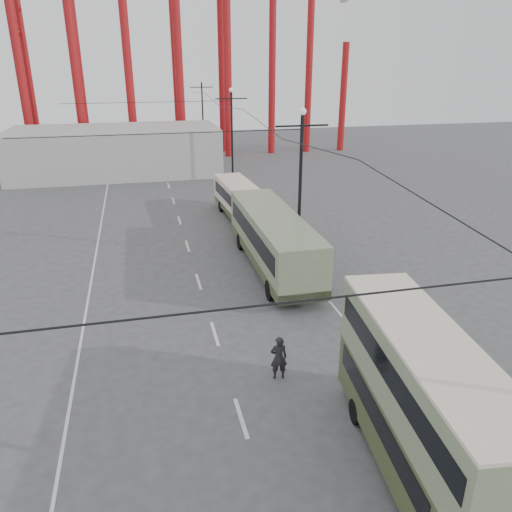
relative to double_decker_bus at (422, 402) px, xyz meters
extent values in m
plane|color=#47484A|center=(-3.58, -0.28, -2.67)|extent=(160.00, 160.00, 0.00)
cube|color=silver|center=(-4.58, 18.72, -2.66)|extent=(0.15, 82.00, 0.01)
cube|color=silver|center=(1.82, 19.72, -2.66)|extent=(0.12, 120.00, 0.01)
cube|color=silver|center=(-10.58, 19.72, -2.66)|extent=(0.12, 120.00, 0.01)
cylinder|color=black|center=(2.02, 17.72, 1.83)|extent=(0.20, 0.20, 9.00)
cylinder|color=black|center=(2.02, 17.72, -2.42)|extent=(0.44, 0.44, 0.50)
cube|color=black|center=(2.02, 17.72, 5.63)|extent=(3.20, 0.10, 0.10)
sphere|color=white|center=(2.02, 17.72, 6.43)|extent=(0.44, 0.44, 0.44)
cylinder|color=black|center=(2.02, 39.72, 1.83)|extent=(0.20, 0.20, 9.00)
cylinder|color=black|center=(2.02, 39.72, -2.42)|extent=(0.44, 0.44, 0.50)
cube|color=black|center=(2.02, 39.72, 5.63)|extent=(3.20, 0.10, 0.10)
sphere|color=white|center=(2.02, 39.72, 6.43)|extent=(0.44, 0.44, 0.44)
cylinder|color=black|center=(2.02, 61.72, 1.83)|extent=(0.20, 0.20, 9.00)
cylinder|color=black|center=(2.02, 61.72, -2.42)|extent=(0.44, 0.44, 0.50)
cube|color=black|center=(2.02, 61.72, 5.63)|extent=(3.20, 0.10, 0.10)
sphere|color=white|center=(2.02, 61.72, 6.43)|extent=(0.44, 0.44, 0.44)
cylinder|color=maroon|center=(-19.58, 54.72, 10.83)|extent=(1.00, 1.00, 27.00)
cylinder|color=maroon|center=(-19.58, 58.72, 10.83)|extent=(1.00, 1.00, 27.00)
cylinder|color=maroon|center=(-13.58, 54.72, 15.33)|extent=(1.00, 1.00, 36.00)
cylinder|color=maroon|center=(-13.58, 58.72, 15.33)|extent=(1.00, 1.00, 36.00)
cylinder|color=maroon|center=(10.42, 55.72, 12.33)|extent=(0.90, 0.90, 30.00)
cylinder|color=maroon|center=(15.42, 55.72, 8.33)|extent=(0.90, 0.90, 22.00)
cylinder|color=maroon|center=(20.42, 55.72, 4.33)|extent=(0.90, 0.90, 14.00)
cube|color=#ABAAA5|center=(-9.58, 46.72, -0.17)|extent=(22.00, 10.00, 5.00)
cube|color=#3E4626|center=(0.00, 0.00, -1.21)|extent=(3.20, 9.07, 1.95)
cube|color=black|center=(0.00, 0.00, -0.81)|extent=(3.04, 7.31, 0.80)
cube|color=#707F5D|center=(0.00, 0.00, -0.10)|extent=(3.22, 9.07, 0.27)
cube|color=#707F5D|center=(0.00, 0.00, 1.01)|extent=(3.20, 9.07, 1.95)
cube|color=black|center=(0.00, 0.00, 1.10)|extent=(3.18, 8.54, 0.75)
cube|color=beige|center=(0.00, 0.00, 2.04)|extent=(3.22, 9.07, 0.11)
cylinder|color=black|center=(-0.72, 2.58, -2.23)|extent=(0.35, 0.91, 0.89)
cylinder|color=black|center=(1.28, 2.36, -2.23)|extent=(0.35, 0.91, 0.89)
cube|color=#707F5D|center=(0.08, 16.63, -0.74)|extent=(2.76, 12.13, 2.65)
cube|color=black|center=(0.08, 16.63, -0.30)|extent=(2.80, 10.81, 1.05)
cube|color=#3E4626|center=(0.08, 16.63, -1.79)|extent=(2.79, 12.13, 0.55)
cube|color=#707F5D|center=(0.08, 16.63, 0.67)|extent=(2.78, 12.13, 0.18)
cylinder|color=black|center=(-1.17, 20.05, -2.12)|extent=(0.31, 1.10, 1.10)
cylinder|color=black|center=(1.33, 20.05, -2.12)|extent=(0.31, 1.10, 1.10)
cylinder|color=black|center=(-1.17, 12.76, -2.12)|extent=(0.31, 1.10, 1.10)
cylinder|color=black|center=(1.33, 12.76, -2.12)|extent=(0.31, 1.10, 1.10)
cube|color=beige|center=(0.20, 26.95, -1.11)|extent=(2.74, 9.06, 2.15)
cube|color=black|center=(0.20, 26.95, -0.75)|extent=(2.72, 7.99, 0.85)
cube|color=#3E4626|center=(0.20, 26.95, -1.95)|extent=(2.77, 9.06, 0.45)
cube|color=beige|center=(0.20, 26.95, 0.04)|extent=(2.76, 9.06, 0.14)
cylinder|color=black|center=(-0.94, 29.22, -2.22)|extent=(0.30, 0.91, 0.89)
cylinder|color=black|center=(1.08, 29.33, -2.22)|extent=(0.30, 0.91, 0.89)
cylinder|color=black|center=(-0.65, 24.22, -2.22)|extent=(0.30, 0.91, 0.89)
cylinder|color=black|center=(1.36, 24.33, -2.22)|extent=(0.30, 0.91, 0.89)
imported|color=black|center=(-2.63, 5.74, -1.74)|extent=(0.71, 0.50, 1.86)
camera|label=1|loc=(-7.37, -10.38, 9.19)|focal=35.00mm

